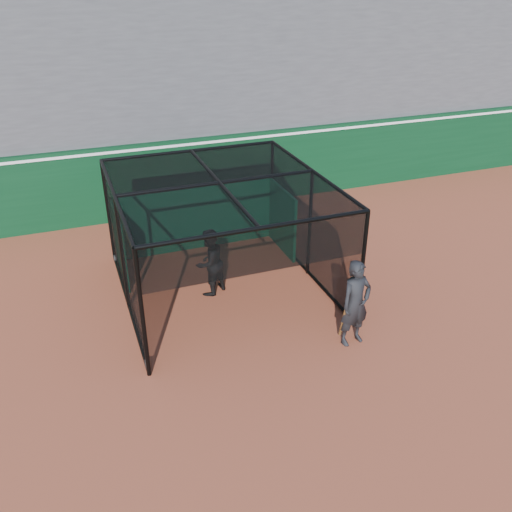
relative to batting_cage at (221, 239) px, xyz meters
name	(u,v)px	position (x,y,z in m)	size (l,w,h in m)	color
ground	(261,360)	(-0.09, -3.05, -1.47)	(120.00, 120.00, 0.00)	brown
outfield_wall	(170,176)	(-0.09, 5.45, -0.18)	(50.00, 0.50, 2.50)	#093218
grandstand	(141,59)	(-0.09, 9.23, 3.01)	(50.00, 7.85, 8.95)	#4C4C4F
batting_cage	(221,239)	(0.00, 0.00, 0.00)	(4.95, 5.43, 2.94)	black
batter	(209,262)	(-0.34, -0.05, -0.58)	(0.86, 0.67, 1.77)	black
on_deck_player	(356,304)	(2.05, -3.15, -0.46)	(0.81, 0.60, 2.02)	black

